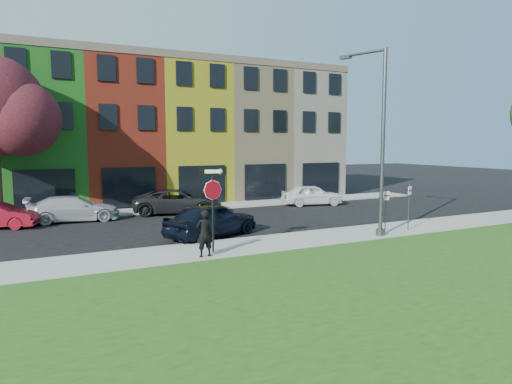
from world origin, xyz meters
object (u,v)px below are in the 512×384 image
stop_sign (213,192)px  sedan_near (212,220)px  street_lamp (379,143)px  man (205,233)px

stop_sign → sedan_near: (1.18, 3.23, -1.67)m
stop_sign → street_lamp: 8.23m
man → street_lamp: size_ratio=0.21×
sedan_near → street_lamp: street_lamp is taller
stop_sign → street_lamp: (8.01, -0.27, 1.90)m
man → sedan_near: 4.15m
stop_sign → sedan_near: stop_sign is taller
stop_sign → man: size_ratio=1.88×
stop_sign → man: 1.67m
stop_sign → sedan_near: bearing=83.5°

